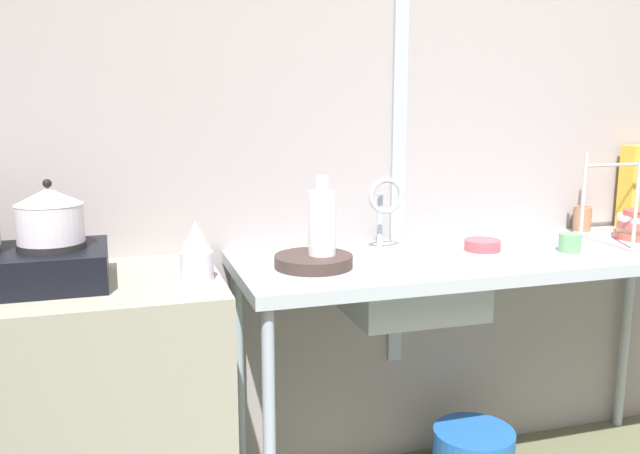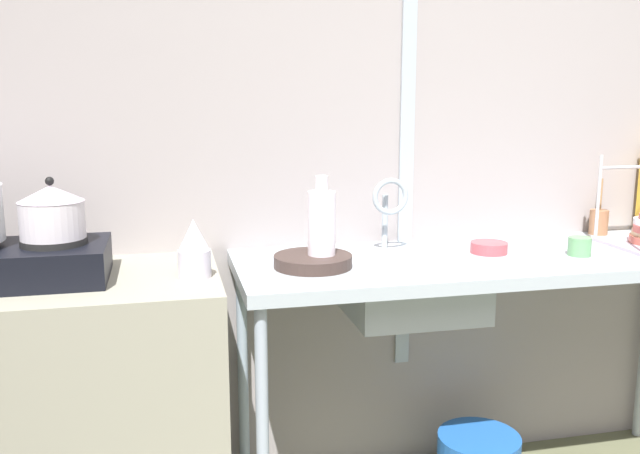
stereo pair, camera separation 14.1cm
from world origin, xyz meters
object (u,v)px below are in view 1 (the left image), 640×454
(cup_by_rack, at_px, (570,243))
(small_bowl_on_drainboard, at_px, (482,245))
(sink_basin, at_px, (411,287))
(pot_on_right_burner, at_px, (50,215))
(frying_pan, at_px, (314,261))
(utensil_jar, at_px, (582,218))
(percolator, at_px, (196,251))
(stove, at_px, (1,269))
(faucet, at_px, (385,201))
(bottle_by_sink, at_px, (322,228))
(dish_rack, at_px, (640,227))

(cup_by_rack, distance_m, small_bowl_on_drainboard, 0.29)
(cup_by_rack, bearing_deg, sink_basin, 175.64)
(pot_on_right_burner, xyz_separation_m, small_bowl_on_drainboard, (1.34, 0.03, -0.18))
(pot_on_right_burner, bearing_deg, frying_pan, -1.57)
(frying_pan, bearing_deg, utensil_jar, 11.97)
(pot_on_right_burner, distance_m, sink_basin, 1.10)
(pot_on_right_burner, relative_size, percolator, 1.06)
(sink_basin, relative_size, frying_pan, 1.72)
(frying_pan, relative_size, utensil_jar, 1.14)
(stove, distance_m, faucet, 1.17)
(cup_by_rack, relative_size, utensil_jar, 0.35)
(stove, distance_m, bottle_by_sink, 0.90)
(cup_by_rack, bearing_deg, stove, 177.79)
(faucet, bearing_deg, small_bowl_on_drainboard, -16.20)
(stove, height_order, small_bowl_on_drainboard, stove)
(percolator, bearing_deg, cup_by_rack, -0.41)
(stove, relative_size, small_bowl_on_drainboard, 4.53)
(utensil_jar, bearing_deg, pot_on_right_burner, -173.25)
(sink_basin, xyz_separation_m, bottle_by_sink, (-0.29, 0.01, 0.21))
(stove, distance_m, dish_rack, 2.08)
(frying_pan, height_order, cup_by_rack, cup_by_rack)
(sink_basin, relative_size, utensil_jar, 1.96)
(stove, relative_size, faucet, 2.21)
(faucet, distance_m, dish_rack, 0.94)
(frying_pan, xyz_separation_m, cup_by_rack, (0.88, -0.05, 0.01))
(frying_pan, height_order, utensil_jar, utensil_jar)
(dish_rack, bearing_deg, bottle_by_sink, -179.49)
(percolator, bearing_deg, frying_pan, 6.15)
(dish_rack, bearing_deg, cup_by_rack, -170.17)
(frying_pan, bearing_deg, bottle_by_sink, 0.84)
(sink_basin, bearing_deg, bottle_by_sink, 179.00)
(percolator, xyz_separation_m, bottle_by_sink, (0.38, 0.04, 0.04))
(frying_pan, height_order, dish_rack, dish_rack)
(pot_on_right_burner, height_order, utensil_jar, pot_on_right_burner)
(pot_on_right_burner, height_order, frying_pan, pot_on_right_burner)
(dish_rack, bearing_deg, faucet, 171.67)
(percolator, distance_m, frying_pan, 0.36)
(stove, xyz_separation_m, utensil_jar, (2.01, 0.22, -0.01))
(stove, relative_size, frying_pan, 2.30)
(stove, distance_m, percolator, 0.52)
(pot_on_right_burner, relative_size, sink_basin, 0.44)
(utensil_jar, bearing_deg, stove, -173.69)
(stove, xyz_separation_m, bottle_by_sink, (0.90, -0.02, 0.07))
(pot_on_right_burner, relative_size, bottle_by_sink, 0.64)
(frying_pan, distance_m, dish_rack, 1.21)
(percolator, bearing_deg, utensil_jar, 10.61)
(percolator, xyz_separation_m, cup_by_rack, (1.23, -0.01, -0.05))
(cup_by_rack, bearing_deg, dish_rack, 9.83)
(stove, bearing_deg, small_bowl_on_drainboard, 1.29)
(stove, bearing_deg, dish_rack, -0.26)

